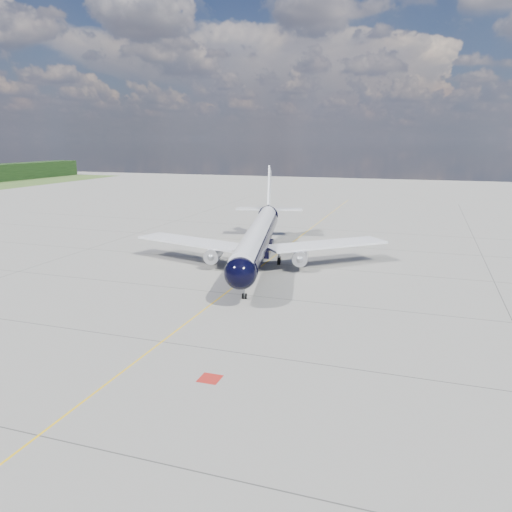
% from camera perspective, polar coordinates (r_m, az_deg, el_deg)
% --- Properties ---
extents(ground, '(320.00, 320.00, 0.00)m').
position_cam_1_polar(ground, '(76.10, 2.18, 0.03)').
color(ground, gray).
rests_on(ground, ground).
extents(taxiway_centerline, '(0.16, 160.00, 0.01)m').
position_cam_1_polar(taxiway_centerline, '(71.45, 1.04, -0.83)').
color(taxiway_centerline, '#E5B00C').
rests_on(taxiway_centerline, ground).
extents(red_marking, '(1.60, 1.60, 0.01)m').
position_cam_1_polar(red_marking, '(38.28, -5.30, -13.77)').
color(red_marking, maroon).
rests_on(red_marking, ground).
extents(main_airliner, '(35.77, 44.17, 12.89)m').
position_cam_1_polar(main_airliner, '(70.39, 0.30, 2.29)').
color(main_airliner, black).
rests_on(main_airliner, ground).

